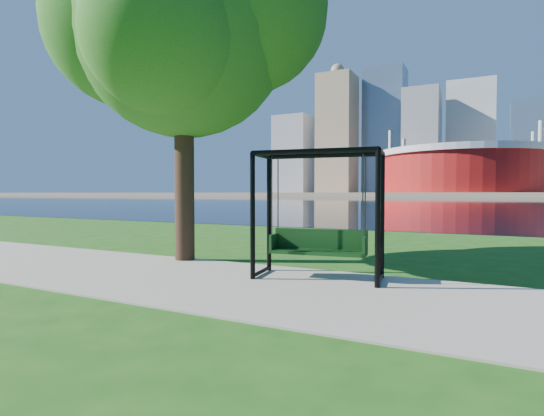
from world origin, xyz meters
The scene contains 8 objects.
ground centered at (0.00, 0.00, 0.00)m, with size 900.00×900.00×0.00m, color #1E5114.
path centered at (0.00, -0.50, 0.01)m, with size 120.00×4.00×0.03m, color #9E937F.
river centered at (0.00, 102.00, 0.01)m, with size 900.00×180.00×0.02m, color black.
far_bank centered at (0.00, 306.00, 1.00)m, with size 900.00×228.00×2.00m, color #937F60.
stadium centered at (-10.00, 235.00, 14.23)m, with size 83.00×83.00×32.00m.
skyline centered at (-4.27, 319.39, 35.89)m, with size 392.00×66.00×96.50m.
swing centered at (0.60, 0.63, 1.23)m, with size 2.62×1.43×2.55m.
park_tree centered at (-3.33, 1.34, 5.96)m, with size 6.91×6.24×8.58m.
Camera 1 is at (3.63, -7.25, 1.72)m, focal length 28.00 mm.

